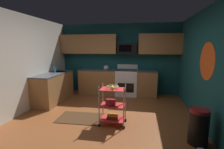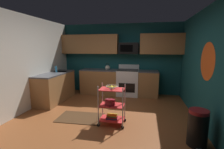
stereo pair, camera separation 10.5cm
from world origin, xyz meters
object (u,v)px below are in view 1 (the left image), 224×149
(mixing_bowl_large, at_px, (111,102))
(fruit_bowl, at_px, (113,87))
(oven_range, at_px, (127,82))
(microwave, at_px, (127,48))
(kettle, at_px, (106,68))
(dish_soap_bottle, at_px, (55,69))
(rolling_cart, at_px, (113,105))
(book_stack, at_px, (113,117))
(trash_can, at_px, (198,127))

(mixing_bowl_large, bearing_deg, fruit_bowl, 0.00)
(oven_range, bearing_deg, microwave, 90.26)
(oven_range, relative_size, kettle, 4.17)
(dish_soap_bottle, bearing_deg, mixing_bowl_large, -33.55)
(rolling_cart, distance_m, fruit_bowl, 0.42)
(rolling_cart, bearing_deg, mixing_bowl_large, 180.00)
(oven_range, distance_m, dish_soap_bottle, 2.53)
(fruit_bowl, relative_size, dish_soap_bottle, 1.36)
(microwave, xyz_separation_m, mixing_bowl_large, (-0.14, -2.48, -1.18))
(rolling_cart, xyz_separation_m, mixing_bowl_large, (-0.05, 0.00, 0.07))
(rolling_cart, xyz_separation_m, kettle, (-0.66, 2.38, 0.54))
(fruit_bowl, distance_m, book_stack, 0.70)
(fruit_bowl, relative_size, kettle, 1.03)
(book_stack, bearing_deg, rolling_cart, 0.00)
(oven_range, xyz_separation_m, dish_soap_bottle, (-2.28, -0.97, 0.54))
(fruit_bowl, bearing_deg, dish_soap_bottle, 147.03)
(microwave, bearing_deg, fruit_bowl, -92.22)
(fruit_bowl, height_order, trash_can, fruit_bowl)
(fruit_bowl, height_order, dish_soap_bottle, dish_soap_bottle)
(fruit_bowl, distance_m, kettle, 2.47)
(rolling_cart, relative_size, fruit_bowl, 3.36)
(rolling_cart, distance_m, book_stack, 0.28)
(microwave, xyz_separation_m, rolling_cart, (-0.10, -2.48, -1.25))
(rolling_cart, xyz_separation_m, fruit_bowl, (-0.00, 0.00, 0.42))
(microwave, distance_m, rolling_cart, 2.78)
(mixing_bowl_large, height_order, dish_soap_bottle, dish_soap_bottle)
(microwave, relative_size, rolling_cart, 0.77)
(dish_soap_bottle, bearing_deg, microwave, 25.18)
(mixing_bowl_large, bearing_deg, microwave, 86.70)
(kettle, bearing_deg, book_stack, -74.41)
(microwave, height_order, book_stack, microwave)
(oven_range, height_order, dish_soap_bottle, dish_soap_bottle)
(dish_soap_bottle, bearing_deg, trash_can, -26.37)
(dish_soap_bottle, relative_size, trash_can, 0.30)
(fruit_bowl, relative_size, mixing_bowl_large, 1.08)
(microwave, height_order, dish_soap_bottle, microwave)
(oven_range, xyz_separation_m, microwave, (-0.00, 0.10, 1.22))
(oven_range, distance_m, rolling_cart, 2.38)
(rolling_cart, xyz_separation_m, dish_soap_bottle, (-2.18, 1.41, 0.57))
(kettle, bearing_deg, trash_can, -51.01)
(microwave, distance_m, dish_soap_bottle, 2.61)
(mixing_bowl_large, xyz_separation_m, trash_can, (1.70, -0.49, -0.19))
(microwave, height_order, mixing_bowl_large, microwave)
(microwave, xyz_separation_m, book_stack, (-0.10, -2.48, -1.52))
(kettle, bearing_deg, oven_range, 0.29)
(microwave, relative_size, trash_can, 1.06)
(rolling_cart, height_order, book_stack, rolling_cart)
(microwave, height_order, trash_can, microwave)
(microwave, bearing_deg, rolling_cart, -92.22)
(mixing_bowl_large, relative_size, kettle, 0.95)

